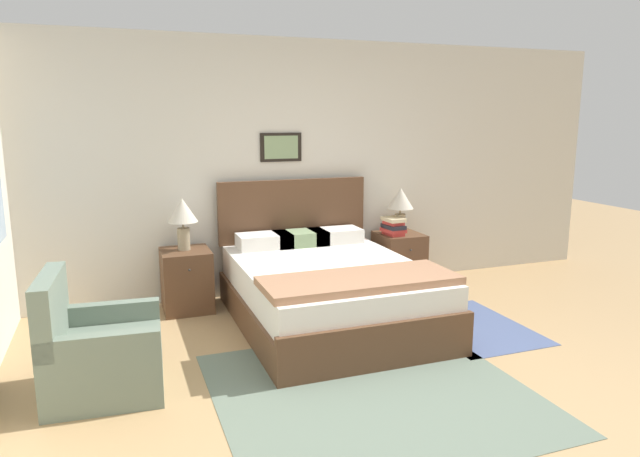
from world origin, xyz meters
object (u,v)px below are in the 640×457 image
at_px(table_lamp_near_window, 183,214).
at_px(bed, 327,289).
at_px(nightstand_by_door, 399,260).
at_px(nightstand_near_window, 187,280).
at_px(table_lamp_by_door, 400,202).
at_px(armchair, 97,353).

bearing_deg(table_lamp_near_window, bed, -35.39).
relative_size(nightstand_by_door, table_lamp_near_window, 1.19).
bearing_deg(nightstand_near_window, table_lamp_by_door, 0.59).
xyz_separation_m(nightstand_near_window, table_lamp_near_window, (-0.01, 0.02, 0.63)).
bearing_deg(nightstand_near_window, armchair, -117.48).
relative_size(table_lamp_near_window, table_lamp_by_door, 1.00).
height_order(nightstand_near_window, nightstand_by_door, same).
distance_m(bed, table_lamp_by_door, 1.54).
height_order(nightstand_by_door, table_lamp_near_window, table_lamp_near_window).
relative_size(armchair, nightstand_near_window, 1.43).
distance_m(table_lamp_near_window, table_lamp_by_door, 2.29).
relative_size(armchair, nightstand_by_door, 1.43).
bearing_deg(bed, nightstand_near_window, 145.28).
bearing_deg(table_lamp_near_window, table_lamp_by_door, 0.00).
bearing_deg(table_lamp_by_door, armchair, -153.67).
bearing_deg(bed, armchair, -159.80).
height_order(table_lamp_near_window, table_lamp_by_door, same).
relative_size(nightstand_near_window, table_lamp_by_door, 1.19).
xyz_separation_m(armchair, nightstand_by_door, (3.05, 1.49, 0.02)).
bearing_deg(table_lamp_near_window, armchair, -116.95).
distance_m(armchair, nightstand_by_door, 3.39).
relative_size(nightstand_near_window, table_lamp_near_window, 1.19).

